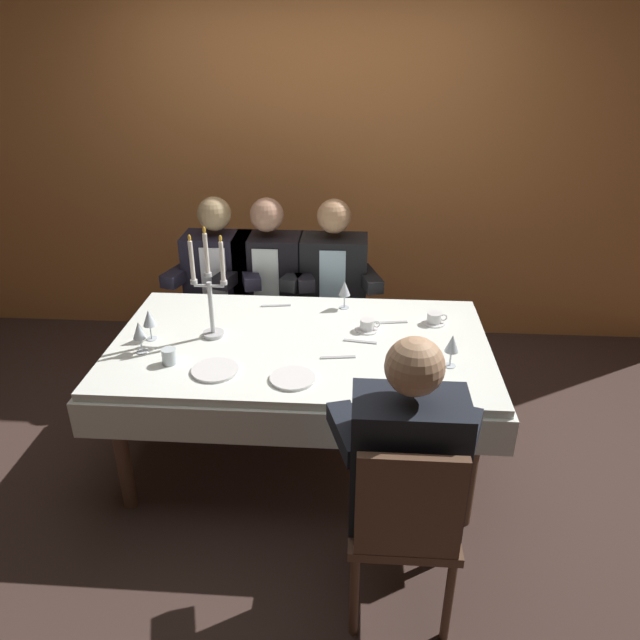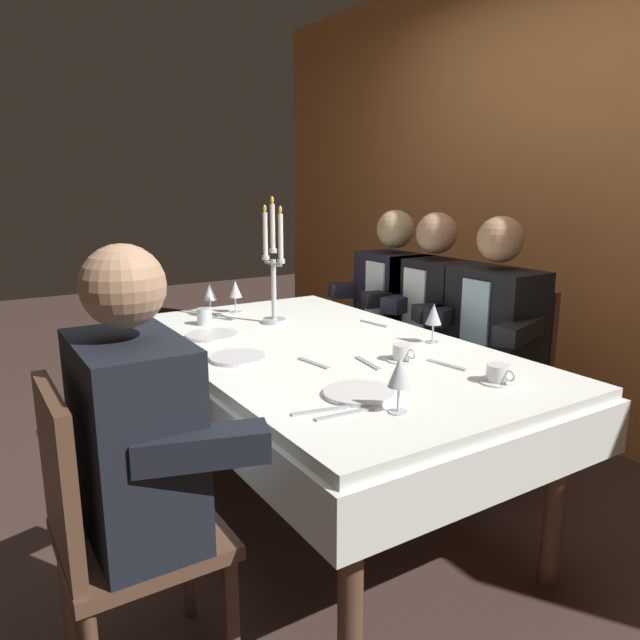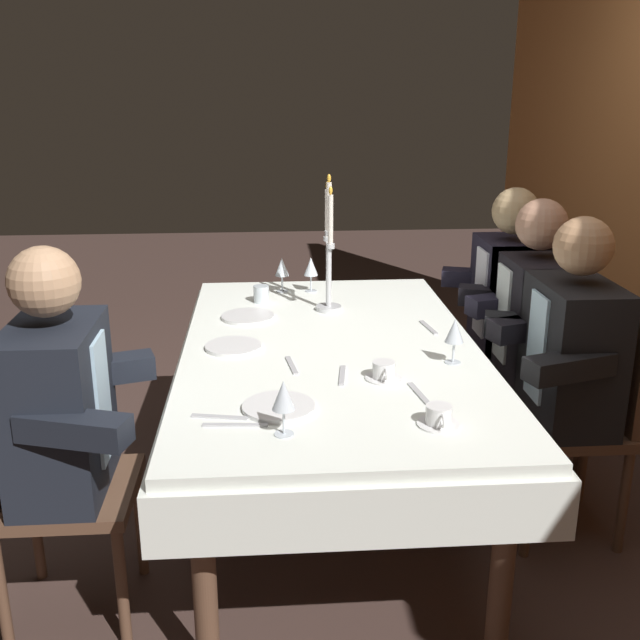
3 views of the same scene
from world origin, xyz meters
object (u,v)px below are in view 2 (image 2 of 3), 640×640
at_px(dinner_plate_0, 359,393).
at_px(water_tumbler_0, 204,316).
at_px(wine_glass_2, 235,290).
at_px(dining_table, 321,373).
at_px(seated_diner_2, 495,325).
at_px(candelabra, 273,272).
at_px(wine_glass_0, 210,292).
at_px(coffee_cup_1, 403,354).
at_px(seated_diner_1, 434,310).
at_px(wine_glass_3, 434,316).
at_px(dinner_plate_2, 212,335).
at_px(coffee_cup_0, 498,375).
at_px(dinner_plate_1, 238,357).
at_px(seated_diner_3, 132,438).
at_px(seated_diner_0, 394,300).
at_px(wine_glass_1, 399,374).

height_order(dinner_plate_0, water_tumbler_0, water_tumbler_0).
bearing_deg(water_tumbler_0, wine_glass_2, 125.16).
relative_size(dining_table, water_tumbler_0, 25.26).
height_order(dinner_plate_0, seated_diner_2, seated_diner_2).
height_order(candelabra, seated_diner_2, candelabra).
distance_m(wine_glass_0, wine_glass_2, 0.14).
bearing_deg(wine_glass_2, coffee_cup_1, 9.05).
relative_size(wine_glass_0, seated_diner_1, 0.13).
bearing_deg(candelabra, wine_glass_0, -148.13).
bearing_deg(wine_glass_3, dinner_plate_2, -128.16).
relative_size(water_tumbler_0, coffee_cup_0, 0.58).
distance_m(dining_table, wine_glass_3, 0.52).
height_order(candelabra, coffee_cup_1, candelabra).
height_order(dinner_plate_2, wine_glass_0, wine_glass_0).
relative_size(dinner_plate_1, wine_glass_2, 1.28).
xyz_separation_m(wine_glass_2, coffee_cup_0, (1.46, 0.28, -0.09)).
bearing_deg(dining_table, wine_glass_0, -167.94).
height_order(wine_glass_2, seated_diner_1, seated_diner_1).
bearing_deg(dinner_plate_1, candelabra, 138.87).
height_order(dinner_plate_0, seated_diner_3, seated_diner_3).
bearing_deg(seated_diner_2, wine_glass_0, -130.31).
xyz_separation_m(coffee_cup_0, seated_diner_2, (-0.57, 0.63, -0.03)).
distance_m(wine_glass_2, seated_diner_0, 0.93).
distance_m(wine_glass_0, coffee_cup_0, 1.52).
bearing_deg(dinner_plate_1, dining_table, 89.55).
height_order(dining_table, wine_glass_2, wine_glass_2).
xyz_separation_m(seated_diner_0, seated_diner_3, (1.10, -1.77, 0.00)).
relative_size(water_tumbler_0, seated_diner_0, 0.06).
height_order(dinner_plate_2, coffee_cup_0, coffee_cup_0).
bearing_deg(seated_diner_0, wine_glass_0, -98.16).
bearing_deg(seated_diner_2, dinner_plate_0, -68.70).
bearing_deg(seated_diner_1, dinner_plate_2, -93.70).
xyz_separation_m(dinner_plate_1, seated_diner_1, (-0.29, 1.25, -0.01)).
bearing_deg(wine_glass_3, coffee_cup_1, -64.16).
relative_size(coffee_cup_0, seated_diner_0, 0.11).
height_order(wine_glass_2, coffee_cup_0, wine_glass_2).
xyz_separation_m(dining_table, coffee_cup_0, (0.70, 0.25, 0.15)).
distance_m(water_tumbler_0, coffee_cup_0, 1.39).
bearing_deg(candelabra, water_tumbler_0, -116.07).
height_order(dining_table, water_tumbler_0, water_tumbler_0).
height_order(dinner_plate_0, coffee_cup_1, coffee_cup_1).
bearing_deg(seated_diner_1, water_tumbler_0, -105.07).
bearing_deg(dinner_plate_2, wine_glass_0, 158.86).
bearing_deg(seated_diner_3, wine_glass_1, 70.67).
height_order(wine_glass_1, wine_glass_3, same).
relative_size(wine_glass_1, seated_diner_3, 0.13).
relative_size(dinner_plate_1, wine_glass_0, 1.28).
bearing_deg(wine_glass_0, water_tumbler_0, -30.21).
xyz_separation_m(candelabra, wine_glass_3, (0.66, 0.38, -0.12)).
xyz_separation_m(dining_table, wine_glass_1, (0.73, -0.20, 0.23)).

